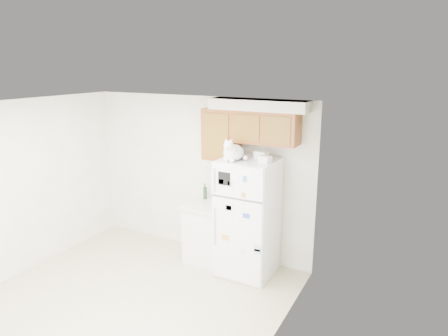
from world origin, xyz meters
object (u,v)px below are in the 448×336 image
Objects in this scene: cat at (233,152)px; bottle_green at (205,191)px; refrigerator at (248,218)px; base_counter at (208,232)px; storage_box_front at (265,159)px; bottle_amber at (219,192)px; storage_box_back at (261,155)px.

bottle_green is (-0.68, 0.41, -0.77)m from cat.
cat reaches higher than refrigerator.
base_counter is 1.60m from storage_box_front.
bottle_green is at bearing 148.84° from cat.
bottle_amber is (-0.42, 0.38, -0.74)m from cat.
storage_box_back is 0.54× the size of bottle_amber.
storage_box_front reaches higher than refrigerator.
bottle_amber is (0.11, 0.14, 0.62)m from base_counter.
cat is (-0.16, -0.16, 0.97)m from refrigerator.
storage_box_back is at bearing 45.61° from cat.
cat is 2.58× the size of storage_box_back.
storage_box_front is at bearing -12.56° from refrigerator.
refrigerator is at bearing 45.16° from cat.
bottle_green is at bearing 131.16° from base_counter.
base_counter is at bearing -166.38° from storage_box_back.
bottle_amber is (-0.71, 0.08, -0.66)m from storage_box_back.
storage_box_back is (0.82, 0.06, 1.29)m from base_counter.
storage_box_front is 0.45× the size of bottle_amber.
storage_box_front is 1.34m from bottle_green.
base_counter is 6.13× the size of storage_box_front.
cat is 3.09× the size of storage_box_front.
cat is (0.53, -0.24, 1.36)m from base_counter.
base_counter is 1.48m from cat.
bottle_amber is at bearing 137.82° from cat.
base_counter is 0.65m from bottle_amber.
storage_box_back is 0.24m from storage_box_front.
storage_box_front is at bearing -7.91° from base_counter.
refrigerator is 9.44× the size of storage_box_back.
base_counter is at bearing -128.86° from bottle_amber.
cat reaches higher than storage_box_front.
storage_box_front is (0.13, -0.20, -0.01)m from storage_box_back.
refrigerator is 0.93m from storage_box_front.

